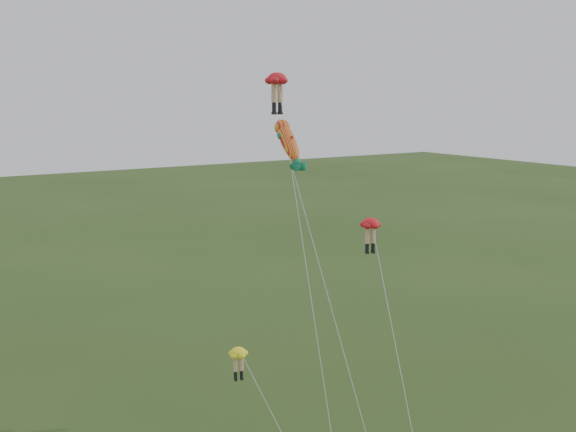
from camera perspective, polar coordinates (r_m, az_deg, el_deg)
legs_kite_red_high at (r=38.79m, az=-0.91°, el=11.37°), size 4.47×12.65×20.72m
legs_kite_red_mid at (r=39.21m, az=7.43°, el=-1.25°), size 5.06×10.49×12.05m
legs_kite_yellow at (r=30.39m, az=-4.07°, el=-12.88°), size 3.10×4.68×7.89m
fish_kite at (r=34.64m, az=0.04°, el=6.54°), size 1.11×11.02×18.33m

